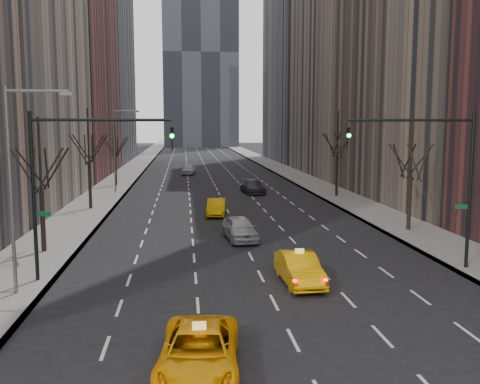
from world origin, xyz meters
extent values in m
cube|color=slate|center=(-12.25, 70.00, 0.07)|extent=(4.50, 320.00, 0.15)
cube|color=slate|center=(12.25, 70.00, 0.07)|extent=(4.50, 320.00, 0.15)
cube|color=brown|center=(-21.50, 66.00, 22.00)|extent=(14.00, 28.00, 44.00)
cube|color=slate|center=(-21.50, 96.00, 30.00)|extent=(14.00, 30.00, 60.00)
cube|color=gray|center=(21.50, 64.00, 25.00)|extent=(14.00, 28.00, 50.00)
cube|color=slate|center=(21.50, 95.00, 29.00)|extent=(14.00, 30.00, 58.00)
cylinder|color=black|center=(-12.00, 18.00, 1.93)|extent=(0.28, 0.28, 3.57)
cylinder|color=black|center=(-12.00, 18.00, 5.84)|extent=(0.16, 0.16, 4.25)
cylinder|color=black|center=(-11.85, 18.85, 4.95)|extent=(0.42, 1.80, 2.52)
cylinder|color=black|center=(-11.19, 18.29, 4.95)|extent=(1.74, 0.72, 2.52)
cylinder|color=black|center=(-11.34, 17.45, 4.95)|extent=(1.46, 1.25, 2.52)
cylinder|color=black|center=(-12.15, 17.15, 4.95)|extent=(0.42, 1.80, 2.52)
cylinder|color=black|center=(-12.81, 17.71, 4.95)|extent=(1.74, 0.72, 2.52)
cylinder|color=black|center=(-12.66, 18.55, 4.95)|extent=(1.46, 1.25, 2.52)
cylinder|color=black|center=(-12.00, 34.00, 2.15)|extent=(0.28, 0.28, 3.99)
cylinder|color=black|center=(-12.00, 34.00, 6.52)|extent=(0.16, 0.16, 4.75)
cylinder|color=black|center=(-11.85, 34.85, 5.37)|extent=(0.42, 1.80, 2.52)
cylinder|color=black|center=(-11.19, 34.29, 5.37)|extent=(1.74, 0.72, 2.52)
cylinder|color=black|center=(-11.34, 33.45, 5.37)|extent=(1.46, 1.25, 2.52)
cylinder|color=black|center=(-12.15, 33.15, 5.37)|extent=(0.42, 1.80, 2.52)
cylinder|color=black|center=(-12.81, 33.71, 5.37)|extent=(1.74, 0.72, 2.52)
cylinder|color=black|center=(-12.66, 34.55, 5.37)|extent=(1.46, 1.25, 2.52)
cylinder|color=black|center=(-12.00, 52.00, 1.83)|extent=(0.28, 0.28, 3.36)
cylinder|color=black|center=(-12.00, 52.00, 5.51)|extent=(0.16, 0.16, 4.00)
cylinder|color=black|center=(-11.85, 52.85, 4.74)|extent=(0.42, 1.80, 2.52)
cylinder|color=black|center=(-11.19, 52.29, 4.74)|extent=(1.74, 0.72, 2.52)
cylinder|color=black|center=(-11.34, 51.45, 4.74)|extent=(1.46, 1.25, 2.52)
cylinder|color=black|center=(-12.15, 51.15, 4.74)|extent=(0.42, 1.80, 2.52)
cylinder|color=black|center=(-12.81, 51.71, 4.74)|extent=(1.74, 0.72, 2.52)
cylinder|color=black|center=(-12.66, 52.55, 4.74)|extent=(1.46, 1.25, 2.52)
cylinder|color=black|center=(12.00, 22.00, 1.93)|extent=(0.28, 0.28, 3.57)
cylinder|color=black|center=(12.00, 22.00, 5.84)|extent=(0.16, 0.16, 4.25)
cylinder|color=black|center=(12.15, 22.85, 4.95)|extent=(0.42, 1.80, 2.52)
cylinder|color=black|center=(12.81, 22.29, 4.95)|extent=(1.74, 0.72, 2.52)
cylinder|color=black|center=(12.66, 21.45, 4.95)|extent=(1.46, 1.25, 2.52)
cylinder|color=black|center=(11.85, 21.15, 4.95)|extent=(0.42, 1.80, 2.52)
cylinder|color=black|center=(11.19, 21.71, 4.95)|extent=(1.74, 0.72, 2.52)
cylinder|color=black|center=(11.34, 22.55, 4.95)|extent=(1.46, 1.25, 2.52)
cylinder|color=black|center=(12.00, 40.00, 2.15)|extent=(0.28, 0.28, 3.99)
cylinder|color=black|center=(12.00, 40.00, 6.52)|extent=(0.16, 0.16, 4.75)
cylinder|color=black|center=(12.15, 40.85, 5.37)|extent=(0.42, 1.80, 2.52)
cylinder|color=black|center=(12.81, 40.29, 5.37)|extent=(1.74, 0.72, 2.52)
cylinder|color=black|center=(12.66, 39.45, 5.37)|extent=(1.46, 1.25, 2.52)
cylinder|color=black|center=(11.85, 39.15, 5.37)|extent=(0.42, 1.80, 2.52)
cylinder|color=black|center=(11.19, 39.71, 5.37)|extent=(1.74, 0.72, 2.52)
cylinder|color=black|center=(11.34, 40.55, 5.37)|extent=(1.46, 1.25, 2.52)
cylinder|color=black|center=(-10.80, 12.00, 4.15)|extent=(0.18, 0.18, 8.00)
cylinder|color=black|center=(-7.55, 12.00, 7.75)|extent=(6.50, 0.14, 0.14)
imported|color=black|center=(-4.30, 12.00, 6.85)|extent=(0.18, 0.22, 1.10)
sphere|color=#0CFF33|center=(-4.30, 11.82, 7.00)|extent=(0.20, 0.20, 0.20)
cube|color=#0C5926|center=(-10.40, 12.00, 3.35)|extent=(0.70, 0.04, 0.22)
cylinder|color=black|center=(10.80, 12.00, 4.15)|extent=(0.18, 0.18, 8.00)
cylinder|color=black|center=(7.55, 12.00, 7.75)|extent=(6.50, 0.14, 0.14)
imported|color=black|center=(4.30, 12.00, 6.85)|extent=(0.18, 0.22, 1.10)
sphere|color=#0CFF33|center=(4.30, 11.82, 7.00)|extent=(0.20, 0.20, 0.20)
cube|color=#0C5926|center=(10.40, 12.00, 3.35)|extent=(0.70, 0.04, 0.22)
cylinder|color=slate|center=(-11.20, 10.00, 4.65)|extent=(0.16, 0.16, 9.00)
cylinder|color=slate|center=(-9.90, 10.00, 8.95)|extent=(2.60, 0.14, 0.14)
cube|color=slate|center=(-8.70, 10.00, 8.85)|extent=(0.50, 0.22, 0.15)
cylinder|color=slate|center=(-11.20, 45.00, 4.65)|extent=(0.16, 0.16, 9.00)
cylinder|color=slate|center=(-9.90, 45.00, 8.95)|extent=(2.60, 0.14, 0.14)
cube|color=slate|center=(-8.70, 45.00, 8.85)|extent=(0.50, 0.22, 0.15)
imported|color=#FEA405|center=(-3.38, 1.70, 0.72)|extent=(2.86, 5.39, 1.44)
imported|color=#E89F04|center=(1.64, 10.57, 0.74)|extent=(1.75, 4.55, 1.48)
imported|color=#ABADB3|center=(-0.17, 20.45, 0.77)|extent=(2.33, 4.72, 1.55)
imported|color=#E29F04|center=(-1.13, 30.03, 0.69)|extent=(1.86, 4.29, 1.37)
imported|color=#2D2D32|center=(3.72, 43.92, 0.74)|extent=(2.55, 5.29, 1.48)
imported|color=silver|center=(-3.07, 66.05, 0.79)|extent=(2.48, 4.83, 1.57)
camera|label=1|loc=(-3.75, -13.73, 7.58)|focal=40.00mm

